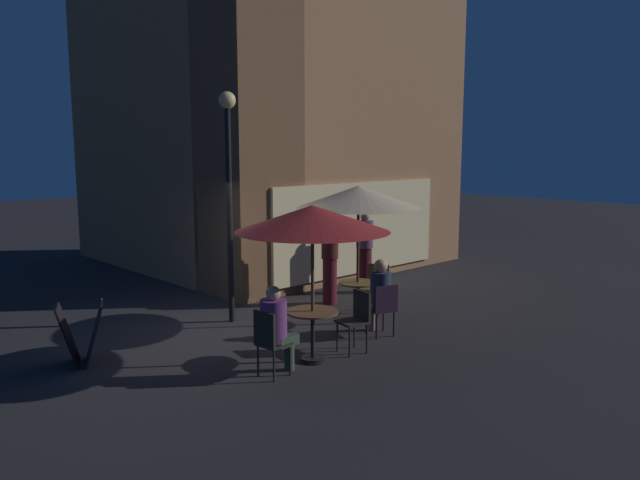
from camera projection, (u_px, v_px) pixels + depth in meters
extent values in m
plane|color=#262425|center=(210.00, 334.00, 10.32)|extent=(60.00, 60.00, 0.00)
cube|color=#A16D46|center=(345.00, 77.00, 14.60)|extent=(7.46, 1.69, 9.54)
cube|color=#A16D46|center=(170.00, 78.00, 14.88)|extent=(1.69, 7.91, 9.54)
cube|color=beige|center=(360.00, 228.00, 14.24)|extent=(5.22, 0.08, 2.10)
cylinder|color=black|center=(230.00, 216.00, 10.77)|extent=(0.10, 0.10, 3.81)
sphere|color=#FEDC89|center=(227.00, 100.00, 10.47)|extent=(0.30, 0.30, 0.30)
cube|color=black|center=(94.00, 332.00, 8.88)|extent=(0.48, 0.62, 0.87)
cube|color=black|center=(68.00, 335.00, 8.77)|extent=(0.48, 0.62, 0.87)
cylinder|color=black|center=(313.00, 360.00, 9.00)|extent=(0.40, 0.40, 0.03)
cylinder|color=black|center=(313.00, 337.00, 8.95)|extent=(0.06, 0.06, 0.73)
cylinder|color=brown|center=(313.00, 312.00, 8.89)|extent=(0.75, 0.75, 0.03)
cylinder|color=black|center=(357.00, 322.00, 10.94)|extent=(0.40, 0.40, 0.03)
cylinder|color=black|center=(357.00, 304.00, 10.88)|extent=(0.06, 0.06, 0.72)
cylinder|color=brown|center=(358.00, 283.00, 10.83)|extent=(0.67, 0.67, 0.03)
cylinder|color=black|center=(313.00, 359.00, 9.00)|extent=(0.36, 0.36, 0.06)
cylinder|color=#4D3E22|center=(313.00, 286.00, 8.84)|extent=(0.05, 0.05, 2.24)
cone|color=maroon|center=(312.00, 218.00, 8.69)|extent=(2.23, 2.23, 0.38)
cylinder|color=black|center=(357.00, 321.00, 10.93)|extent=(0.36, 0.36, 0.06)
cylinder|color=#4E3129|center=(358.00, 257.00, 10.76)|extent=(0.05, 0.05, 2.40)
cone|color=beige|center=(358.00, 197.00, 10.60)|extent=(2.15, 2.15, 0.38)
cylinder|color=#272621|center=(350.00, 342.00, 9.13)|extent=(0.03, 0.03, 0.46)
cylinder|color=#272621|center=(337.00, 337.00, 9.39)|extent=(0.03, 0.03, 0.46)
cylinder|color=#272621|center=(367.00, 339.00, 9.30)|extent=(0.03, 0.03, 0.46)
cylinder|color=#272621|center=(354.00, 333.00, 9.57)|extent=(0.03, 0.03, 0.46)
cube|color=#272621|center=(352.00, 322.00, 9.31)|extent=(0.47, 0.47, 0.04)
cube|color=#272621|center=(362.00, 305.00, 9.37)|extent=(0.11, 0.40, 0.44)
cylinder|color=black|center=(274.00, 355.00, 8.60)|extent=(0.03, 0.03, 0.44)
cylinder|color=black|center=(290.00, 360.00, 8.40)|extent=(0.03, 0.03, 0.44)
cylinder|color=black|center=(258.00, 361.00, 8.37)|extent=(0.03, 0.03, 0.44)
cylinder|color=black|center=(274.00, 366.00, 8.17)|extent=(0.03, 0.03, 0.44)
cube|color=black|center=(274.00, 344.00, 8.35)|extent=(0.42, 0.42, 0.04)
cube|color=black|center=(264.00, 329.00, 8.18)|extent=(0.08, 0.39, 0.46)
cylinder|color=black|center=(366.00, 321.00, 10.29)|extent=(0.03, 0.03, 0.43)
cylinder|color=black|center=(383.00, 319.00, 10.43)|extent=(0.03, 0.03, 0.43)
cylinder|color=black|center=(376.00, 326.00, 9.99)|extent=(0.03, 0.03, 0.43)
cylinder|color=black|center=(394.00, 324.00, 10.14)|extent=(0.03, 0.03, 0.43)
cube|color=black|center=(380.00, 309.00, 10.18)|extent=(0.52, 0.52, 0.04)
cube|color=black|center=(386.00, 298.00, 9.98)|extent=(0.41, 0.17, 0.42)
cylinder|color=brown|center=(379.00, 305.00, 11.34)|extent=(0.03, 0.03, 0.45)
cylinder|color=brown|center=(362.00, 302.00, 11.50)|extent=(0.03, 0.03, 0.45)
cylinder|color=brown|center=(386.00, 300.00, 11.65)|extent=(0.03, 0.03, 0.45)
cylinder|color=brown|center=(369.00, 298.00, 11.81)|extent=(0.03, 0.03, 0.45)
cube|color=brown|center=(374.00, 289.00, 11.54)|extent=(0.55, 0.55, 0.04)
cube|color=brown|center=(379.00, 275.00, 11.68)|extent=(0.18, 0.43, 0.42)
cube|color=#334631|center=(281.00, 339.00, 8.45)|extent=(0.39, 0.40, 0.14)
cylinder|color=#334631|center=(289.00, 353.00, 8.60)|extent=(0.14, 0.14, 0.49)
cylinder|color=#653265|center=(274.00, 321.00, 8.30)|extent=(0.37, 0.37, 0.58)
sphere|color=tan|center=(273.00, 293.00, 8.24)|extent=(0.20, 0.20, 0.20)
cube|color=#7F6359|center=(376.00, 305.00, 10.30)|extent=(0.44, 0.45, 0.14)
cylinder|color=#7F6359|center=(371.00, 316.00, 10.48)|extent=(0.14, 0.14, 0.49)
cylinder|color=#293147|center=(380.00, 289.00, 10.13)|extent=(0.34, 0.34, 0.58)
sphere|color=tan|center=(381.00, 266.00, 10.07)|extent=(0.23, 0.23, 0.23)
cylinder|color=#56181E|center=(330.00, 281.00, 12.23)|extent=(0.28, 0.28, 0.92)
cylinder|color=#4E1B17|center=(330.00, 242.00, 12.11)|extent=(0.33, 0.33, 0.67)
sphere|color=#976E4C|center=(330.00, 220.00, 12.05)|extent=(0.21, 0.21, 0.21)
cylinder|color=#4A161A|center=(364.00, 270.00, 13.20)|extent=(0.31, 0.31, 0.98)
cylinder|color=#643F61|center=(365.00, 234.00, 13.08)|extent=(0.36, 0.36, 0.58)
sphere|color=#92664F|center=(365.00, 217.00, 13.03)|extent=(0.19, 0.19, 0.19)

